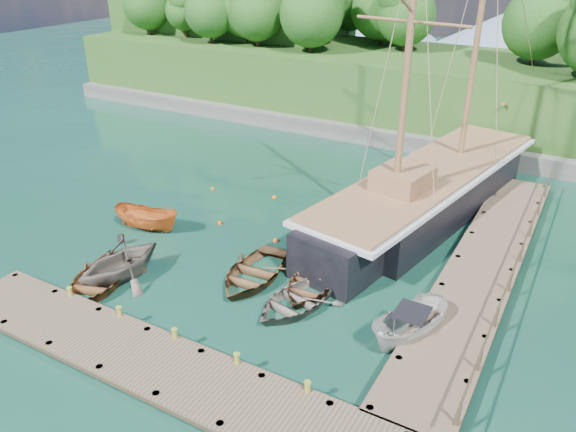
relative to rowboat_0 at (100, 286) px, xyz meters
name	(u,v)px	position (x,y,z in m)	size (l,w,h in m)	color
ground	(212,277)	(4.26, 3.26, 0.00)	(160.00, 160.00, 0.00)	#113826
dock_near	(152,362)	(6.26, -3.24, 0.43)	(20.00, 3.20, 1.10)	#4D402F
dock_east	(484,266)	(15.76, 10.26, 0.43)	(3.20, 24.00, 1.10)	#4D402F
bollard_0	(73,307)	(0.26, -1.84, 0.00)	(0.26, 0.26, 0.45)	olive
bollard_1	(122,327)	(3.26, -1.84, 0.00)	(0.26, 0.26, 0.45)	olive
bollard_2	(176,350)	(6.26, -1.84, 0.00)	(0.26, 0.26, 0.45)	olive
bollard_3	(238,375)	(9.26, -1.84, 0.00)	(0.26, 0.26, 0.45)	olive
bollard_4	(307,404)	(12.26, -1.84, 0.00)	(0.26, 0.26, 0.45)	olive
rowboat_0	(100,286)	(0.00, 0.00, 0.00)	(3.48, 4.87, 1.01)	brown
rowboat_1	(122,279)	(0.52, 0.97, 0.00)	(3.87, 4.48, 2.36)	#62594F
rowboat_2	(253,280)	(6.14, 4.09, 0.00)	(3.60, 5.04, 1.04)	brown
rowboat_3	(295,307)	(9.02, 3.10, 0.00)	(3.26, 4.57, 0.95)	#5E564F
rowboat_4	(309,290)	(8.94, 4.68, 0.00)	(3.07, 4.30, 0.89)	#51331E
motorboat_orange	(148,230)	(-1.95, 5.56, 0.00)	(1.54, 4.10, 1.58)	#C95E1F
cabin_boat_white	(409,340)	(14.26, 3.40, 0.00)	(1.62, 4.31, 1.67)	#BAB9B3
schooner	(428,195)	(11.19, 15.60, 1.16)	(8.86, 28.13, 20.88)	black
mooring_buoy_0	(143,220)	(-3.07, 6.32, 0.00)	(0.28, 0.28, 0.28)	white
mooring_buoy_1	(220,224)	(1.18, 8.18, 0.00)	(0.30, 0.30, 0.30)	#E44700
mooring_buoy_2	(276,241)	(5.12, 7.96, 0.00)	(0.33, 0.33, 0.33)	#E35A1E
mooring_buoy_3	(341,224)	(7.37, 11.66, 0.00)	(0.33, 0.33, 0.33)	silver
mooring_buoy_4	(213,189)	(-2.21, 12.07, 0.00)	(0.27, 0.27, 0.27)	orange
mooring_buoy_5	(274,198)	(2.08, 12.90, 0.00)	(0.29, 0.29, 0.29)	#E06400
headland	(294,45)	(-8.62, 34.62, 5.54)	(51.00, 19.31, 12.90)	#474744
distant_ridge	(535,23)	(8.56, 73.26, 4.35)	(117.00, 40.00, 10.00)	#728CA5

